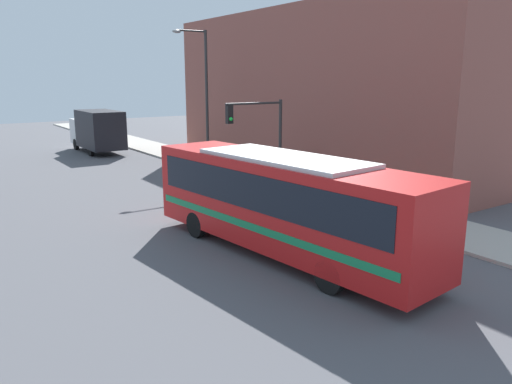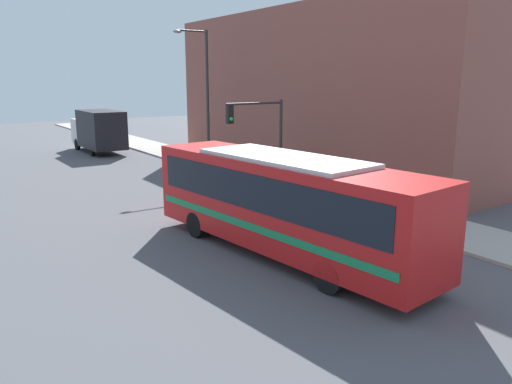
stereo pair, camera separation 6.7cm
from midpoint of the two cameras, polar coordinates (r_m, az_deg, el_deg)
ground_plane at (r=15.83m, az=7.64°, el=-8.28°), size 120.00×120.00×0.00m
sidewalk at (r=35.29m, az=-6.81°, el=3.62°), size 3.30×70.00×0.12m
building_facade at (r=31.58m, az=6.85°, el=11.28°), size 6.00×23.74×9.70m
city_bus at (r=16.06m, az=3.00°, el=-0.79°), size 3.59×11.19×3.30m
delivery_truck at (r=40.97m, az=-17.73°, el=6.79°), size 2.45×6.85×3.27m
fire_hydrant at (r=20.93m, az=13.16°, el=-1.73°), size 0.26×0.35×0.81m
traffic_light_pole at (r=24.61m, az=0.45°, el=7.26°), size 3.28×0.35×4.53m
parking_meter at (r=24.30m, az=4.67°, el=1.82°), size 0.14×0.14×1.36m
street_lamp at (r=31.65m, az=-6.13°, el=11.57°), size 2.29×0.28×8.41m
pedestrian_near_corner at (r=27.19m, az=2.79°, el=2.82°), size 0.34×0.34×1.62m
pedestrian_mid_block at (r=26.57m, az=3.76°, el=2.71°), size 0.34×0.34×1.73m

